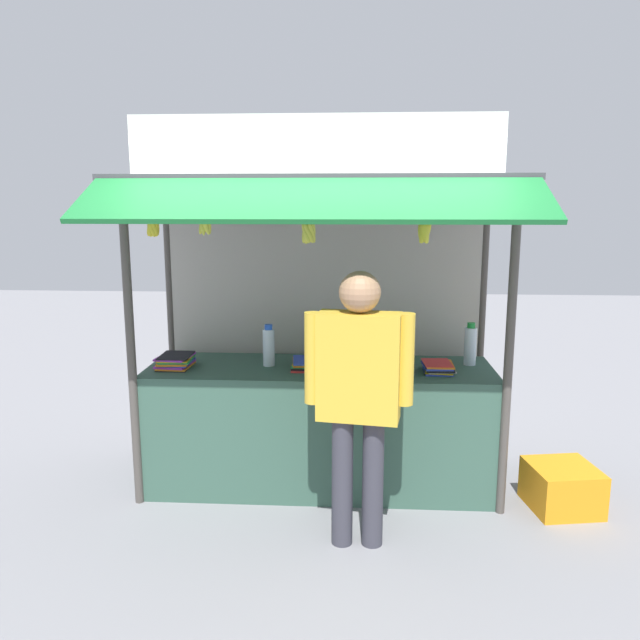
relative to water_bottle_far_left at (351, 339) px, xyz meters
The scene contains 18 objects.
ground_plane 1.12m from the water_bottle_far_left, 126.98° to the right, with size 20.00×20.00×0.00m, color gray.
stall_counter 0.70m from the water_bottle_far_left, 126.98° to the right, with size 2.52×0.77×0.91m, color #385B4C.
stall_structure 0.61m from the water_bottle_far_left, 144.34° to the right, with size 2.72×1.66×2.61m.
water_bottle_far_left is the anchor object (origin of this frame).
water_bottle_rear_center 0.24m from the water_bottle_far_left, 125.66° to the right, with size 0.08×0.08×0.30m.
water_bottle_front_left 0.90m from the water_bottle_far_left, 10.28° to the right, with size 0.09×0.09×0.32m.
water_bottle_far_right 0.66m from the water_bottle_far_left, 155.33° to the right, with size 0.09×0.09×0.31m.
water_bottle_left 0.23m from the water_bottle_far_left, 78.71° to the right, with size 0.08×0.08×0.27m.
magazine_stack_center 0.52m from the water_bottle_far_left, 48.92° to the right, with size 0.23×0.33×0.07m.
magazine_stack_back_right 1.33m from the water_bottle_far_left, 164.19° to the right, with size 0.26×0.30×0.09m.
magazine_stack_mid_right 0.74m from the water_bottle_far_left, 31.57° to the right, with size 0.23×0.27×0.07m.
magazine_stack_right 0.46m from the water_bottle_far_left, 133.69° to the right, with size 0.25×0.31×0.06m.
banana_bunch_leftmost 1.18m from the water_bottle_far_left, 108.60° to the right, with size 0.11×0.10×0.30m.
banana_bunch_inner_left 1.51m from the water_bottle_far_left, 139.83° to the right, with size 0.10×0.09×0.24m.
banana_bunch_inner_right 1.24m from the water_bottle_far_left, 59.50° to the right, with size 0.10×0.10×0.29m.
banana_bunch_rightmost 1.72m from the water_bottle_far_left, 148.28° to the right, with size 0.10×0.09×0.26m.
vendor_person 1.13m from the water_bottle_far_left, 86.89° to the right, with size 0.65×0.28×1.71m.
plastic_crate 1.83m from the water_bottle_far_left, 21.75° to the right, with size 0.44×0.44×0.31m, color orange.
Camera 1 is at (0.26, -4.35, 2.09)m, focal length 34.55 mm.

